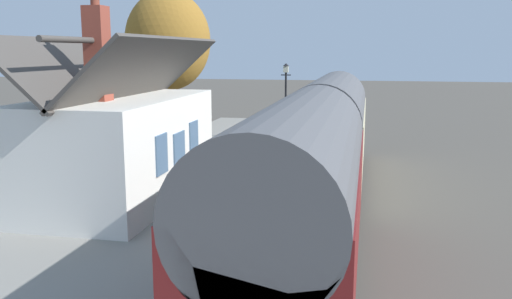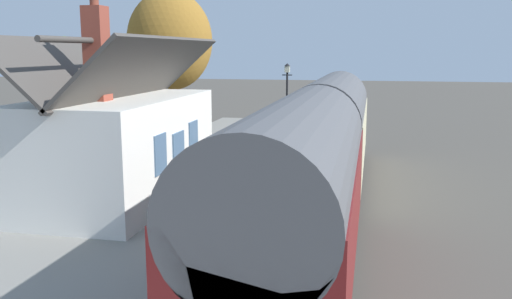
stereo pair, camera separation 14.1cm
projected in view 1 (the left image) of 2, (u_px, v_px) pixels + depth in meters
The scene contains 18 objects.
ground_plane at pixel (299, 197), 19.98m from camera, with size 160.00×160.00×0.00m, color #4C473F.
platform at pixel (191, 181), 20.73m from camera, with size 32.00×6.37×0.85m, color gray.
platform_edge_coping at pixel (268, 173), 20.06m from camera, with size 32.00×0.36×0.02m, color beige.
rail_near at pixel (344, 198), 19.64m from camera, with size 52.00×0.08×0.14m, color gray.
rail_far at pixel (304, 196), 19.93m from camera, with size 52.00×0.08×0.14m, color gray.
train at pixel (320, 149), 17.34m from camera, with size 21.28×2.73×4.32m.
station_building at pixel (121, 144), 16.38m from camera, with size 7.68×3.88×6.02m.
bench_mid_platform at pixel (272, 123), 30.23m from camera, with size 1.40×0.44×0.88m.
bench_by_lamp at pixel (245, 139), 24.99m from camera, with size 1.41×0.47×0.88m.
planter_under_sign at pixel (179, 140), 25.15m from camera, with size 0.48×0.48×0.71m.
planter_corner_building at pixel (204, 144), 24.62m from camera, with size 0.91×0.32×0.57m.
planter_by_door at pixel (212, 201), 14.44m from camera, with size 0.66×0.66×1.00m.
planter_edge_far at pixel (234, 164), 20.34m from camera, with size 0.73×0.32×0.61m.
lamp_post_platform at pixel (286, 87), 27.05m from camera, with size 0.32×0.50×3.86m.
station_sign_board at pixel (265, 134), 21.55m from camera, with size 0.96×0.06×1.57m.
tree_far_right at pixel (63, 67), 35.52m from camera, with size 3.16×2.90×6.26m.
tree_far_left at pixel (117, 66), 34.35m from camera, with size 2.92×2.69×6.08m.
tree_behind_building at pixel (168, 41), 33.57m from camera, with size 4.93×5.30×8.99m.
Camera 1 is at (-19.26, -2.34, 5.33)m, focal length 38.06 mm.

